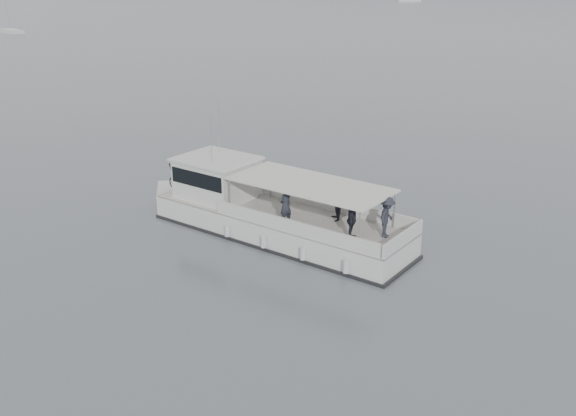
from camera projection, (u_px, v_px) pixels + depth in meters
The scene contains 2 objects.
ground at pixel (241, 212), 34.74m from camera, with size 1400.00×1400.00×0.00m, color slate.
tour_boat at pixel (258, 211), 31.92m from camera, with size 15.38×4.65×6.41m.
Camera 1 is at (19.81, -25.83, 12.42)m, focal length 40.00 mm.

